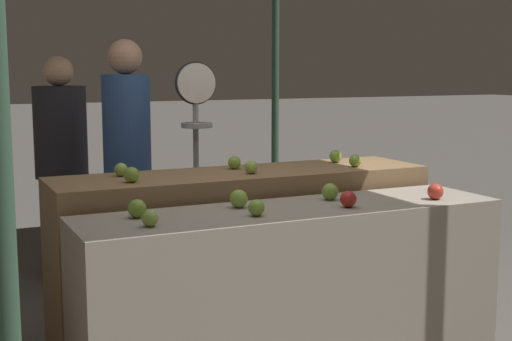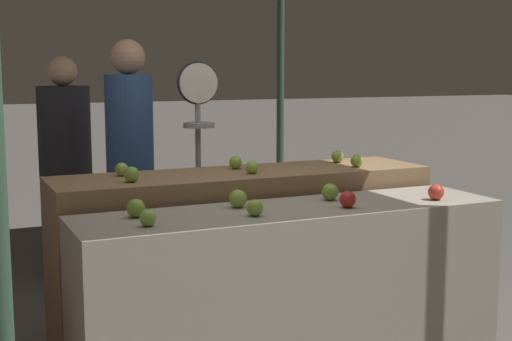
{
  "view_description": "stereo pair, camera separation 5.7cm",
  "coord_description": "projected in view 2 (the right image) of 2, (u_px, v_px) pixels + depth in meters",
  "views": [
    {
      "loc": [
        -1.64,
        -3.02,
        1.54
      ],
      "look_at": [
        -0.07,
        0.3,
        1.02
      ],
      "focal_mm": 50.0,
      "sensor_mm": 36.0,
      "label": 1
    },
    {
      "loc": [
        -1.59,
        -3.04,
        1.54
      ],
      "look_at": [
        -0.07,
        0.3,
        1.02
      ],
      "focal_mm": 50.0,
      "sensor_mm": 36.0,
      "label": 2
    }
  ],
  "objects": [
    {
      "name": "apple_front_0",
      "position": [
        148.0,
        218.0,
        3.08
      ],
      "size": [
        0.07,
        0.07,
        0.07
      ],
      "primitive_type": "sphere",
      "color": "#8EB247",
      "rests_on": "display_counter_front"
    },
    {
      "name": "apple_back_3",
      "position": [
        122.0,
        169.0,
        3.84
      ],
      "size": [
        0.07,
        0.07,
        0.07
      ],
      "primitive_type": "sphere",
      "color": "#8EB247",
      "rests_on": "display_counter_back"
    },
    {
      "name": "produce_scale",
      "position": [
        198.0,
        131.0,
        4.55
      ],
      "size": [
        0.27,
        0.2,
        1.59
      ],
      "color": "#99999E",
      "rests_on": "ground_plane"
    },
    {
      "name": "apple_back_4",
      "position": [
        236.0,
        163.0,
        4.11
      ],
      "size": [
        0.07,
        0.07,
        0.07
      ],
      "primitive_type": "sphere",
      "color": "#7AA338",
      "rests_on": "display_counter_back"
    },
    {
      "name": "apple_back_0",
      "position": [
        132.0,
        174.0,
        3.63
      ],
      "size": [
        0.08,
        0.08,
        0.08
      ],
      "primitive_type": "sphere",
      "color": "#7AA338",
      "rests_on": "display_counter_back"
    },
    {
      "name": "display_counter_front",
      "position": [
        293.0,
        293.0,
        3.55
      ],
      "size": [
        2.16,
        0.55,
        0.87
      ],
      "primitive_type": "cube",
      "color": "gray",
      "rests_on": "ground_plane"
    },
    {
      "name": "apple_back_1",
      "position": [
        251.0,
        167.0,
        3.92
      ],
      "size": [
        0.07,
        0.07,
        0.07
      ],
      "primitive_type": "sphere",
      "color": "#8EB247",
      "rests_on": "display_counter_back"
    },
    {
      "name": "apple_back_5",
      "position": [
        337.0,
        156.0,
        4.39
      ],
      "size": [
        0.08,
        0.08,
        0.08
      ],
      "primitive_type": "sphere",
      "color": "#84AD3D",
      "rests_on": "display_counter_back"
    },
    {
      "name": "apple_front_6",
      "position": [
        330.0,
        192.0,
        3.69
      ],
      "size": [
        0.09,
        0.09,
        0.09
      ],
      "primitive_type": "sphere",
      "color": "#7AA338",
      "rests_on": "display_counter_front"
    },
    {
      "name": "person_vendor_at_scale",
      "position": [
        130.0,
        148.0,
        4.72
      ],
      "size": [
        0.38,
        0.38,
        1.73
      ],
      "rotation": [
        0.0,
        0.0,
        3.38
      ],
      "color": "#2D2D38",
      "rests_on": "ground_plane"
    },
    {
      "name": "apple_front_3",
      "position": [
        436.0,
        192.0,
        3.69
      ],
      "size": [
        0.08,
        0.08,
        0.08
      ],
      "primitive_type": "sphere",
      "color": "red",
      "rests_on": "display_counter_front"
    },
    {
      "name": "apple_front_2",
      "position": [
        348.0,
        199.0,
        3.49
      ],
      "size": [
        0.08,
        0.08,
        0.08
      ],
      "primitive_type": "sphere",
      "color": "#AD281E",
      "rests_on": "display_counter_front"
    },
    {
      "name": "apple_front_1",
      "position": [
        255.0,
        208.0,
        3.29
      ],
      "size": [
        0.08,
        0.08,
        0.08
      ],
      "primitive_type": "sphere",
      "color": "#84AD3D",
      "rests_on": "display_counter_front"
    },
    {
      "name": "person_customer_left",
      "position": [
        65.0,
        153.0,
        5.19
      ],
      "size": [
        0.39,
        0.39,
        1.64
      ],
      "rotation": [
        0.0,
        0.0,
        3.12
      ],
      "color": "#2D2D38",
      "rests_on": "ground_plane"
    },
    {
      "name": "apple_front_5",
      "position": [
        238.0,
        199.0,
        3.49
      ],
      "size": [
        0.09,
        0.09,
        0.09
      ],
      "primitive_type": "sphere",
      "color": "#84AD3D",
      "rests_on": "display_counter_front"
    },
    {
      "name": "display_counter_back",
      "position": [
        245.0,
        255.0,
        4.08
      ],
      "size": [
        2.16,
        0.55,
        0.97
      ],
      "primitive_type": "cube",
      "color": "olive",
      "rests_on": "ground_plane"
    },
    {
      "name": "apple_back_2",
      "position": [
        357.0,
        161.0,
        4.19
      ],
      "size": [
        0.07,
        0.07,
        0.07
      ],
      "primitive_type": "sphere",
      "color": "#84AD3D",
      "rests_on": "display_counter_back"
    },
    {
      "name": "apple_front_4",
      "position": [
        136.0,
        208.0,
        3.26
      ],
      "size": [
        0.09,
        0.09,
        0.09
      ],
      "primitive_type": "sphere",
      "color": "#7AA338",
      "rests_on": "display_counter_front"
    }
  ]
}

